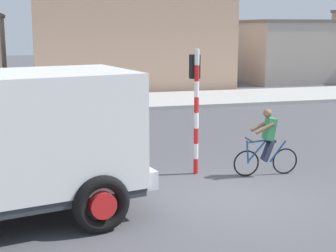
# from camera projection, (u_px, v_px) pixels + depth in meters

# --- Properties ---
(ground_plane) EXTENTS (120.00, 120.00, 0.00)m
(ground_plane) POSITION_uv_depth(u_px,v_px,m) (241.00, 198.00, 11.14)
(ground_plane) COLOR #4C4C51
(sidewalk_far) EXTENTS (80.00, 5.00, 0.16)m
(sidewalk_far) POSITION_uv_depth(u_px,v_px,m) (125.00, 101.00, 24.96)
(sidewalk_far) COLOR #ADADA8
(sidewalk_far) RESTS_ON ground
(cyclist) EXTENTS (1.73, 0.50, 1.72)m
(cyclist) POSITION_uv_depth(u_px,v_px,m) (267.00, 142.00, 12.68)
(cyclist) COLOR black
(cyclist) RESTS_ON ground
(traffic_light_pole) EXTENTS (0.24, 0.43, 3.20)m
(traffic_light_pole) POSITION_uv_depth(u_px,v_px,m) (196.00, 94.00, 12.65)
(traffic_light_pole) COLOR red
(traffic_light_pole) RESTS_ON ground
(car_red_near) EXTENTS (4.06, 1.99, 1.60)m
(car_red_near) POSITION_uv_depth(u_px,v_px,m) (12.00, 122.00, 15.67)
(car_red_near) COLOR red
(car_red_near) RESTS_ON ground
(pedestrian_near_kerb) EXTENTS (0.34, 0.22, 1.62)m
(pedestrian_near_kerb) POSITION_uv_depth(u_px,v_px,m) (72.00, 106.00, 18.64)
(pedestrian_near_kerb) COLOR #2D334C
(pedestrian_near_kerb) RESTS_ON ground
(building_mid_block) EXTENTS (11.74, 7.13, 6.25)m
(building_mid_block) POSITION_uv_depth(u_px,v_px,m) (129.00, 37.00, 30.87)
(building_mid_block) COLOR tan
(building_mid_block) RESTS_ON ground
(building_corner_right) EXTENTS (7.37, 5.65, 4.19)m
(building_corner_right) POSITION_uv_depth(u_px,v_px,m) (296.00, 51.00, 34.68)
(building_corner_right) COLOR #9E9389
(building_corner_right) RESTS_ON ground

